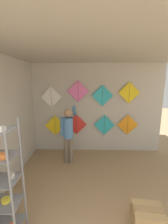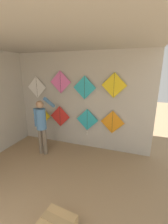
{
  "view_description": "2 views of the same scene",
  "coord_description": "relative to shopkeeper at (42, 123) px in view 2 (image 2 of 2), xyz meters",
  "views": [
    {
      "loc": [
        -0.12,
        -0.6,
        2.26
      ],
      "look_at": [
        -0.21,
        3.75,
        1.36
      ],
      "focal_mm": 24.0,
      "sensor_mm": 36.0,
      "label": 1
    },
    {
      "loc": [
        1.72,
        0.03,
        2.31
      ],
      "look_at": [
        0.42,
        3.75,
        1.19
      ],
      "focal_mm": 24.0,
      "sensor_mm": 36.0,
      "label": 2
    }
  ],
  "objects": [
    {
      "name": "kite_4",
      "position": [
        -0.61,
        0.74,
        0.86
      ],
      "size": [
        0.66,
        0.01,
        0.66
      ],
      "color": "white"
    },
    {
      "name": "kite_6",
      "position": [
        0.98,
        0.74,
        0.9
      ],
      "size": [
        0.66,
        0.01,
        0.66
      ],
      "color": "#28B2C6"
    },
    {
      "name": "ceiling_slab",
      "position": [
        0.63,
        -1.23,
        1.9
      ],
      "size": [
        4.47,
        4.85,
        0.04
      ],
      "primitive_type": "cube",
      "color": "#A8A399"
    },
    {
      "name": "kite_7",
      "position": [
        1.79,
        0.74,
        0.99
      ],
      "size": [
        0.66,
        0.01,
        0.66
      ],
      "color": "yellow"
    },
    {
      "name": "kite_5",
      "position": [
        0.23,
        0.74,
        1.04
      ],
      "size": [
        0.66,
        0.01,
        0.66
      ],
      "color": "pink"
    },
    {
      "name": "shopkeeper",
      "position": [
        0.0,
        0.0,
        0.0
      ],
      "size": [
        0.41,
        0.57,
        1.63
      ],
      "rotation": [
        0.0,
        0.0,
        0.02
      ],
      "color": "#726656",
      "rests_on": "ground"
    },
    {
      "name": "back_panel",
      "position": [
        0.63,
        0.83,
        0.48
      ],
      "size": [
        4.47,
        0.06,
        2.8
      ],
      "primitive_type": "cube",
      "color": "#BCB7AD",
      "rests_on": "ground"
    },
    {
      "name": "kite_0",
      "position": [
        -0.52,
        0.74,
        -0.06
      ],
      "size": [
        0.66,
        0.01,
        0.66
      ],
      "color": "yellow"
    },
    {
      "name": "kite_3",
      "position": [
        1.8,
        0.74,
        -0.02
      ],
      "size": [
        0.66,
        0.01,
        0.66
      ],
      "color": "orange"
    },
    {
      "name": "kite_2",
      "position": [
        1.06,
        0.74,
        -0.05
      ],
      "size": [
        0.66,
        0.04,
        0.8
      ],
      "color": "#28B2C6"
    },
    {
      "name": "kite_1",
      "position": [
        0.17,
        0.74,
        -0.02
      ],
      "size": [
        0.66,
        0.01,
        0.66
      ],
      "color": "red"
    }
  ]
}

